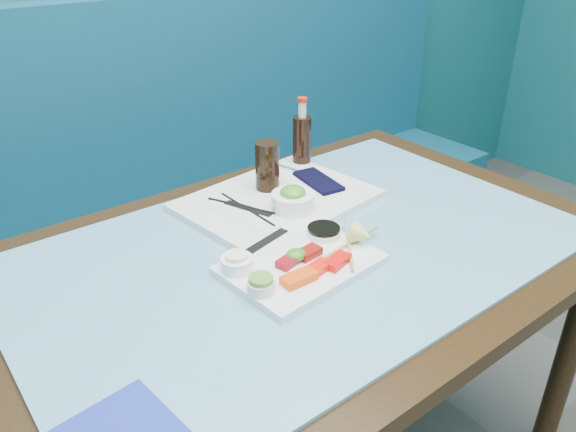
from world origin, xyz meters
TOP-DOWN VIEW (x-y plane):
  - booth_bench at (0.00, 2.29)m, footprint 3.00×0.56m
  - dining_table at (0.00, 1.45)m, footprint 1.40×0.90m
  - glass_top at (0.00, 1.45)m, footprint 1.22×0.76m
  - sashimi_plate at (-0.06, 1.39)m, footprint 0.32×0.24m
  - salmon_left at (-0.11, 1.33)m, footprint 0.07×0.04m
  - salmon_mid at (-0.06, 1.34)m, footprint 0.07×0.04m
  - salmon_right at (-0.01, 1.33)m, footprint 0.07×0.05m
  - tuna_left at (-0.09, 1.39)m, footprint 0.05×0.04m
  - tuna_right at (-0.03, 1.39)m, footprint 0.06×0.04m
  - seaweed_garnish at (-0.06, 1.40)m, footprint 0.05×0.04m
  - ramekin_wasabi at (-0.18, 1.35)m, footprint 0.06×0.06m
  - wasabi_fill at (-0.18, 1.35)m, footprint 0.05×0.05m
  - ramekin_ginger at (-0.18, 1.44)m, footprint 0.07×0.07m
  - ginger_fill at (-0.18, 1.44)m, footprint 0.05×0.05m
  - soy_dish at (0.05, 1.44)m, footprint 0.07×0.07m
  - soy_fill at (0.05, 1.44)m, footprint 0.10×0.10m
  - lemon_wedge at (0.09, 1.36)m, footprint 0.06×0.05m
  - chopstick_sleeve at (-0.07, 1.49)m, footprint 0.14×0.05m
  - wooden_chopstick_a at (0.05, 1.37)m, footprint 0.22×0.04m
  - wooden_chopstick_b at (0.06, 1.37)m, footprint 0.14×0.17m
  - serving_tray at (0.08, 1.65)m, footprint 0.49×0.39m
  - paper_placemat at (0.08, 1.65)m, footprint 0.34×0.27m
  - seaweed_bowl at (0.07, 1.58)m, footprint 0.12×0.12m
  - seaweed_salad at (0.07, 1.58)m, footprint 0.08×0.08m
  - cola_glass at (0.09, 1.71)m, footprint 0.08×0.08m
  - navy_pouch at (0.22, 1.65)m, footprint 0.09×0.16m
  - fork at (0.21, 1.76)m, footprint 0.03×0.08m
  - black_chopstick_a at (-0.02, 1.64)m, footprint 0.01×0.21m
  - black_chopstick_b at (-0.01, 1.64)m, footprint 0.11×0.21m
  - tray_sleeve at (-0.01, 1.64)m, footprint 0.07×0.13m
  - cola_bottle_body at (0.28, 1.79)m, footprint 0.05×0.05m
  - cola_bottle_neck at (0.28, 1.79)m, footprint 0.02×0.02m
  - cola_bottle_cap at (0.28, 1.79)m, footprint 0.04×0.04m

SIDE VIEW (x-z plane):
  - booth_bench at x=0.00m, z-range -0.21..0.96m
  - dining_table at x=0.00m, z-range 0.29..1.04m
  - glass_top at x=0.00m, z-range 0.75..0.76m
  - sashimi_plate at x=-0.06m, z-range 0.76..0.77m
  - serving_tray at x=0.08m, z-range 0.76..0.77m
  - chopstick_sleeve at x=-0.07m, z-range 0.77..0.78m
  - paper_placemat at x=0.08m, z-range 0.77..0.78m
  - tray_sleeve at x=-0.01m, z-range 0.77..0.78m
  - wooden_chopstick_b at x=0.06m, z-range 0.77..0.78m
  - wooden_chopstick_a at x=0.05m, z-range 0.77..0.78m
  - black_chopstick_a at x=-0.02m, z-range 0.77..0.78m
  - black_chopstick_b at x=-0.01m, z-range 0.77..0.78m
  - fork at x=0.21m, z-range 0.77..0.79m
  - navy_pouch at x=0.22m, z-range 0.77..0.79m
  - soy_dish at x=0.05m, z-range 0.77..0.79m
  - salmon_mid at x=-0.06m, z-range 0.77..0.79m
  - salmon_right at x=-0.01m, z-range 0.77..0.79m
  - tuna_left at x=-0.09m, z-range 0.77..0.79m
  - tuna_right at x=-0.03m, z-range 0.77..0.79m
  - salmon_left at x=-0.11m, z-range 0.77..0.79m
  - ramekin_wasabi at x=-0.18m, z-range 0.77..0.80m
  - seaweed_garnish at x=-0.06m, z-range 0.77..0.80m
  - ramekin_ginger at x=-0.18m, z-range 0.77..0.80m
  - soy_fill at x=0.05m, z-range 0.79..0.79m
  - seaweed_bowl at x=0.07m, z-range 0.77..0.82m
  - lemon_wedge at x=0.09m, z-range 0.77..0.82m
  - wasabi_fill at x=-0.18m, z-range 0.80..0.81m
  - ginger_fill at x=-0.18m, z-range 0.80..0.81m
  - seaweed_salad at x=0.07m, z-range 0.80..0.84m
  - cola_bottle_body at x=0.28m, z-range 0.76..0.91m
  - cola_glass at x=0.09m, z-range 0.77..0.90m
  - cola_bottle_neck at x=0.28m, z-range 0.91..0.95m
  - cola_bottle_cap at x=0.28m, z-range 0.95..0.96m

